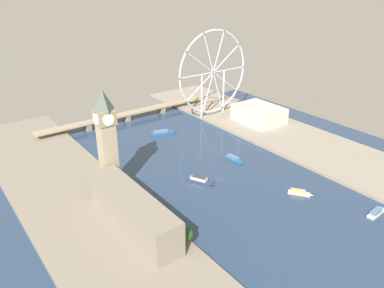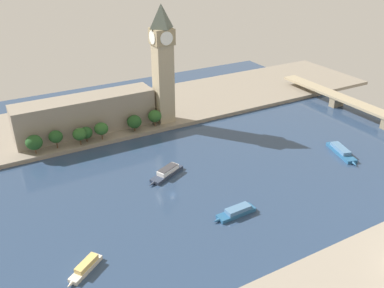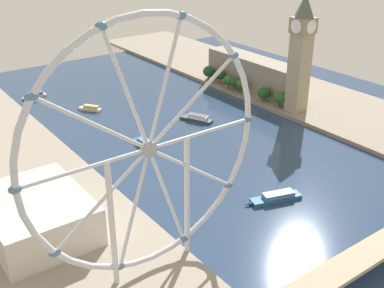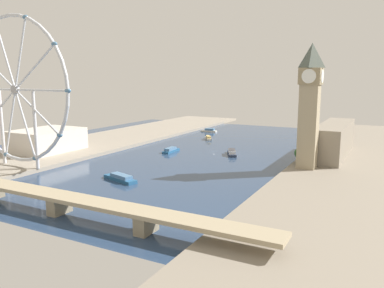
% 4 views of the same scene
% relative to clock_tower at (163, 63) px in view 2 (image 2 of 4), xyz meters
% --- Properties ---
extents(ground_plane, '(418.49, 418.49, 0.00)m').
position_rel_clock_tower_xyz_m(ground_plane, '(92.33, -39.85, -49.20)').
color(ground_plane, navy).
extents(riverbank_left, '(90.00, 520.00, 3.00)m').
position_rel_clock_tower_xyz_m(riverbank_left, '(-31.92, -39.85, -47.70)').
color(riverbank_left, gray).
rests_on(riverbank_left, ground_plane).
extents(clock_tower, '(15.86, 15.86, 88.78)m').
position_rel_clock_tower_xyz_m(clock_tower, '(0.00, 0.00, 0.00)').
color(clock_tower, tan).
rests_on(clock_tower, riverbank_left).
extents(parliament_block, '(22.00, 102.12, 26.84)m').
position_rel_clock_tower_xyz_m(parliament_block, '(-10.40, -59.06, -32.78)').
color(parliament_block, gray).
rests_on(parliament_block, riverbank_left).
extents(tree_row_embankment, '(13.17, 99.29, 13.42)m').
position_rel_clock_tower_xyz_m(tree_row_embankment, '(7.63, -58.56, -38.17)').
color(tree_row_embankment, '#513823').
rests_on(tree_row_embankment, riverbank_left).
extents(tour_boat_1, '(7.19, 26.24, 4.34)m').
position_rel_clock_tower_xyz_m(tour_boat_1, '(126.38, -18.89, -47.40)').
color(tour_boat_1, '#235684').
rests_on(tour_boat_1, ground_plane).
extents(tour_boat_2, '(33.57, 15.17, 4.59)m').
position_rel_clock_tower_xyz_m(tour_boat_2, '(105.01, 83.36, -47.31)').
color(tour_boat_2, '#235684').
rests_on(tour_boat_2, ground_plane).
extents(tour_boat_3, '(15.30, 19.67, 4.43)m').
position_rel_clock_tower_xyz_m(tour_boat_3, '(127.52, -101.23, -47.34)').
color(tour_boat_3, beige).
rests_on(tour_boat_3, ground_plane).
extents(tour_boat_4, '(16.87, 28.40, 5.12)m').
position_rel_clock_tower_xyz_m(tour_boat_4, '(71.81, -33.42, -47.11)').
color(tour_boat_4, '#2D384C').
rests_on(tour_boat_4, ground_plane).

